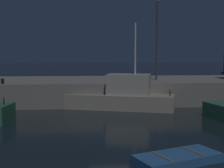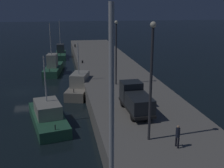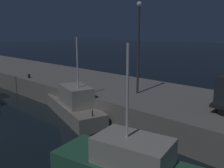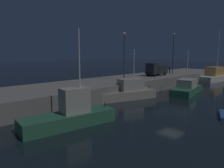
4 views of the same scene
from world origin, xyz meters
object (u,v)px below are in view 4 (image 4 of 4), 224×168
object	(u,v)px
dockworker	(170,69)
bollard_west	(63,91)
fishing_trawler_green	(187,88)
utility_truck	(156,69)
lamp_post_west	(124,52)
fishing_boat_blue	(127,92)
lamp_post_east	(173,51)
fishing_boat_white	(216,76)
fishing_boat_orange	(71,114)

from	to	relation	value
dockworker	bollard_west	world-z (taller)	dockworker
fishing_trawler_green	utility_truck	world-z (taller)	fishing_trawler_green
fishing_trawler_green	bollard_west	xyz separation A→B (m)	(-20.46, 5.25, 1.44)
bollard_west	fishing_trawler_green	bearing A→B (deg)	-14.39
fishing_trawler_green	lamp_post_west	xyz separation A→B (m)	(-6.34, 8.46, 5.93)
fishing_boat_blue	utility_truck	xyz separation A→B (m)	(13.71, 4.26, 2.36)
fishing_trawler_green	lamp_post_east	bearing A→B (deg)	41.02
lamp_post_east	utility_truck	size ratio (longest dim) A/B	1.53
dockworker	fishing_boat_white	bearing A→B (deg)	-32.86
lamp_post_east	bollard_west	bearing A→B (deg)	-174.69
fishing_boat_orange	lamp_post_west	bearing A→B (deg)	26.84
fishing_boat_orange	lamp_post_west	distance (m)	19.40
lamp_post_west	lamp_post_east	distance (m)	15.56
fishing_boat_orange	fishing_trawler_green	bearing A→B (deg)	-0.26
lamp_post_west	utility_truck	size ratio (longest dim) A/B	1.39
fishing_boat_blue	fishing_boat_white	distance (m)	31.46
fishing_boat_white	bollard_west	distance (m)	41.73
fishing_boat_blue	utility_truck	distance (m)	14.55
fishing_boat_blue	lamp_post_east	bearing A→B (deg)	11.09
fishing_boat_white	fishing_boat_orange	distance (m)	44.14
fishing_boat_orange	lamp_post_west	size ratio (longest dim) A/B	1.13
lamp_post_east	utility_truck	bearing A→B (deg)	175.56
fishing_boat_white	dockworker	xyz separation A→B (m)	(-10.44, 6.75, 1.98)
fishing_trawler_green	bollard_west	size ratio (longest dim) A/B	20.24
fishing_boat_orange	utility_truck	distance (m)	27.72
fishing_boat_white	fishing_trawler_green	bearing A→B (deg)	-172.16
fishing_boat_white	lamp_post_east	size ratio (longest dim) A/B	1.47
lamp_post_west	bollard_west	bearing A→B (deg)	-167.17
fishing_boat_white	fishing_trawler_green	size ratio (longest dim) A/B	1.43
lamp_post_west	lamp_post_east	xyz separation A→B (m)	(15.54, -0.46, 0.44)
bollard_west	lamp_post_west	bearing A→B (deg)	12.83
fishing_boat_white	lamp_post_east	distance (m)	14.40
dockworker	lamp_post_west	bearing A→B (deg)	-175.98
fishing_boat_white	fishing_trawler_green	world-z (taller)	fishing_boat_white
fishing_trawler_green	lamp_post_west	size ratio (longest dim) A/B	1.14
fishing_boat_white	utility_truck	world-z (taller)	fishing_boat_white
fishing_boat_white	fishing_trawler_green	xyz separation A→B (m)	(-21.19, -2.92, -0.22)
dockworker	bollard_west	xyz separation A→B (m)	(-31.20, -4.41, -0.76)
fishing_trawler_green	lamp_post_east	distance (m)	13.75
fishing_boat_white	utility_truck	bearing A→B (deg)	162.67
fishing_boat_blue	lamp_post_east	xyz separation A→B (m)	(19.45, 3.81, 6.21)
fishing_boat_blue	lamp_post_west	bearing A→B (deg)	47.57
fishing_boat_orange	lamp_post_east	xyz separation A→B (m)	(32.07, 7.90, 6.21)
fishing_boat_orange	fishing_trawler_green	world-z (taller)	fishing_boat_orange
lamp_post_west	utility_truck	world-z (taller)	lamp_post_west
lamp_post_west	fishing_boat_white	bearing A→B (deg)	-11.39
lamp_post_east	fishing_boat_blue	bearing A→B (deg)	-168.91
fishing_boat_orange	bollard_west	world-z (taller)	fishing_boat_orange
fishing_boat_orange	bollard_west	distance (m)	5.82
fishing_boat_orange	dockworker	world-z (taller)	fishing_boat_orange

